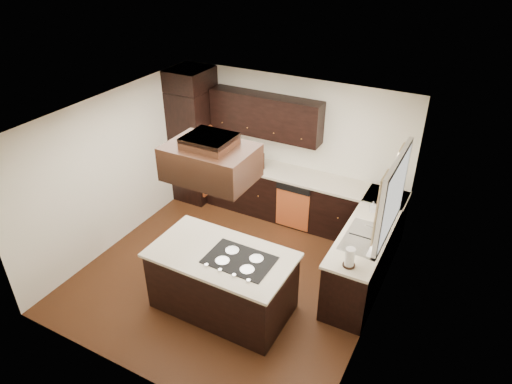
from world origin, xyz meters
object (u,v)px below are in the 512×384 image
island (222,282)px  spice_rack (255,159)px  oven_column (195,145)px  range_hood (211,162)px

island → spice_rack: 2.58m
oven_column → island: (2.03, -2.36, -0.62)m
oven_column → spice_rack: (1.27, 0.02, 0.01)m
oven_column → island: 3.18m
oven_column → spice_rack: bearing=0.9°
island → range_hood: range_hood is taller
range_hood → spice_rack: bearing=105.0°
range_hood → island: bearing=-34.8°
island → spice_rack: size_ratio=5.00×
island → range_hood: (-0.16, 0.11, 1.72)m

